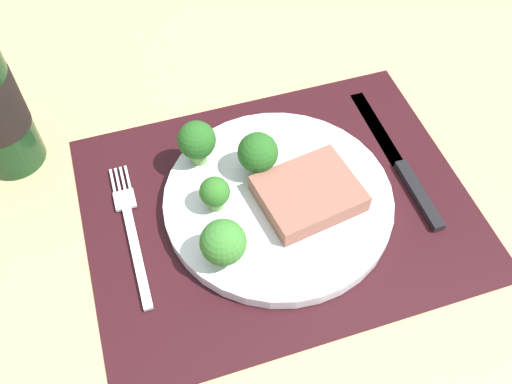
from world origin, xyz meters
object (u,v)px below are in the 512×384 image
object	(u,v)px
plate	(278,200)
knife	(402,166)
fork	(132,230)
steak	(309,194)

from	to	relation	value
plate	knife	xyz separation A→B (cm)	(16.04, 0.53, -0.50)
fork	steak	bearing A→B (deg)	-5.46
fork	knife	size ratio (longest dim) A/B	0.83
steak	knife	xyz separation A→B (cm)	(13.02, 1.99, -2.46)
steak	fork	size ratio (longest dim) A/B	0.56
steak	knife	bearing A→B (deg)	8.68
plate	knife	bearing A→B (deg)	1.90
plate	steak	world-z (taller)	steak
plate	steak	size ratio (longest dim) A/B	2.45
steak	fork	distance (cm)	20.19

